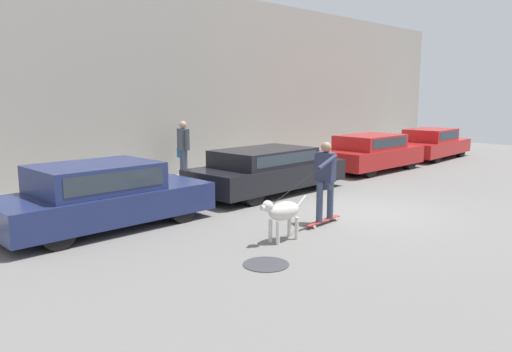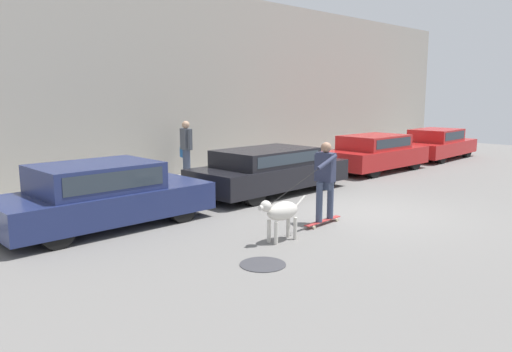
# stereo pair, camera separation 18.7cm
# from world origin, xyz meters

# --- Properties ---
(ground_plane) EXTENTS (36.00, 36.00, 0.00)m
(ground_plane) POSITION_xyz_m (0.00, 0.00, 0.00)
(ground_plane) COLOR slate
(back_wall) EXTENTS (32.00, 0.30, 5.83)m
(back_wall) POSITION_xyz_m (0.00, 6.67, 2.91)
(back_wall) COLOR #9E998E
(back_wall) RESTS_ON ground_plane
(sidewalk_curb) EXTENTS (30.00, 2.42, 0.15)m
(sidewalk_curb) POSITION_xyz_m (0.00, 5.29, 0.08)
(sidewalk_curb) COLOR gray
(sidewalk_curb) RESTS_ON ground_plane
(parked_car_0) EXTENTS (4.27, 1.91, 1.30)m
(parked_car_0) POSITION_xyz_m (-4.68, 3.01, 0.63)
(parked_car_0) COLOR black
(parked_car_0) RESTS_ON ground_plane
(parked_car_1) EXTENTS (4.58, 1.85, 1.20)m
(parked_car_1) POSITION_xyz_m (0.19, 3.01, 0.61)
(parked_car_1) COLOR black
(parked_car_1) RESTS_ON ground_plane
(parked_car_2) EXTENTS (4.12, 1.84, 1.25)m
(parked_car_2) POSITION_xyz_m (5.50, 3.01, 0.63)
(parked_car_2) COLOR black
(parked_car_2) RESTS_ON ground_plane
(parked_car_3) EXTENTS (4.18, 1.80, 1.22)m
(parked_car_3) POSITION_xyz_m (10.14, 3.01, 0.60)
(parked_car_3) COLOR black
(parked_car_3) RESTS_ON ground_plane
(dog) EXTENTS (1.16, 0.38, 0.81)m
(dog) POSITION_xyz_m (-2.90, -0.19, 0.54)
(dog) COLOR beige
(dog) RESTS_ON ground_plane
(skateboarder) EXTENTS (2.40, 0.55, 1.69)m
(skateboarder) POSITION_xyz_m (-1.39, -0.02, 0.97)
(skateboarder) COLOR beige
(skateboarder) RESTS_ON ground_plane
(pedestrian_with_bag) EXTENTS (0.34, 0.73, 1.70)m
(pedestrian_with_bag) POSITION_xyz_m (-0.46, 5.80, 1.09)
(pedestrian_with_bag) COLOR #3D4760
(pedestrian_with_bag) RESTS_ON sidewalk_curb
(manhole_cover) EXTENTS (0.73, 0.73, 0.01)m
(manhole_cover) POSITION_xyz_m (-4.04, -0.84, 0.01)
(manhole_cover) COLOR #38383D
(manhole_cover) RESTS_ON ground_plane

